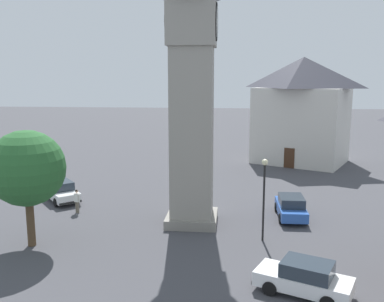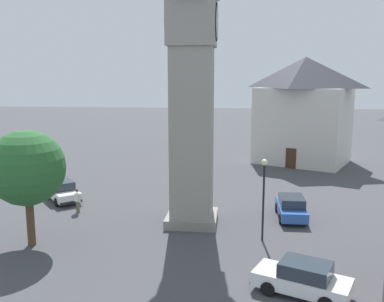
{
  "view_description": "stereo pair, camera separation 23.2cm",
  "coord_description": "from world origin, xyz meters",
  "px_view_note": "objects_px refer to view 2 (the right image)",
  "views": [
    {
      "loc": [
        -26.07,
        -2.46,
        9.45
      ],
      "look_at": [
        0.0,
        0.0,
        4.77
      ],
      "focal_mm": 39.33,
      "sensor_mm": 36.0,
      "label": 1
    },
    {
      "loc": [
        -26.04,
        -2.69,
        9.45
      ],
      "look_at": [
        0.0,
        0.0,
        4.77
      ],
      "focal_mm": 39.33,
      "sensor_mm": 36.0,
      "label": 2
    }
  ],
  "objects_px": {
    "car_silver_kerb": "(291,207)",
    "lamp_post": "(264,187)",
    "car_red_corner": "(303,279)",
    "car_blue_kerb": "(62,191)",
    "building_shop_left": "(304,110)",
    "tree": "(27,168)",
    "clock_tower": "(192,37)",
    "pedestrian": "(77,199)"
  },
  "relations": [
    {
      "from": "car_silver_kerb",
      "to": "lamp_post",
      "type": "height_order",
      "value": "lamp_post"
    },
    {
      "from": "tree",
      "to": "building_shop_left",
      "type": "xyz_separation_m",
      "value": [
        25.34,
        -18.76,
        1.4
      ]
    },
    {
      "from": "car_silver_kerb",
      "to": "car_blue_kerb",
      "type": "bearing_deg",
      "value": 82.24
    },
    {
      "from": "pedestrian",
      "to": "lamp_post",
      "type": "distance_m",
      "value": 13.32
    },
    {
      "from": "car_silver_kerb",
      "to": "lamp_post",
      "type": "xyz_separation_m",
      "value": [
        -4.24,
        2.17,
        2.49
      ]
    },
    {
      "from": "building_shop_left",
      "to": "lamp_post",
      "type": "relative_size",
      "value": 2.46
    },
    {
      "from": "car_silver_kerb",
      "to": "tree",
      "type": "relative_size",
      "value": 0.63
    },
    {
      "from": "car_silver_kerb",
      "to": "building_shop_left",
      "type": "height_order",
      "value": "building_shop_left"
    },
    {
      "from": "lamp_post",
      "to": "car_red_corner",
      "type": "bearing_deg",
      "value": -167.32
    },
    {
      "from": "clock_tower",
      "to": "car_silver_kerb",
      "type": "xyz_separation_m",
      "value": [
        1.64,
        -6.55,
        -10.99
      ]
    },
    {
      "from": "car_silver_kerb",
      "to": "tree",
      "type": "height_order",
      "value": "tree"
    },
    {
      "from": "pedestrian",
      "to": "building_shop_left",
      "type": "distance_m",
      "value": 27.19
    },
    {
      "from": "pedestrian",
      "to": "building_shop_left",
      "type": "relative_size",
      "value": 0.14
    },
    {
      "from": "car_silver_kerb",
      "to": "pedestrian",
      "type": "xyz_separation_m",
      "value": [
        -0.39,
        14.72,
        0.25
      ]
    },
    {
      "from": "clock_tower",
      "to": "lamp_post",
      "type": "bearing_deg",
      "value": -120.71
    },
    {
      "from": "car_silver_kerb",
      "to": "pedestrian",
      "type": "height_order",
      "value": "pedestrian"
    },
    {
      "from": "lamp_post",
      "to": "pedestrian",
      "type": "bearing_deg",
      "value": 72.94
    },
    {
      "from": "car_silver_kerb",
      "to": "car_red_corner",
      "type": "bearing_deg",
      "value": 175.47
    },
    {
      "from": "car_red_corner",
      "to": "pedestrian",
      "type": "xyz_separation_m",
      "value": [
        9.88,
        13.91,
        0.25
      ]
    },
    {
      "from": "clock_tower",
      "to": "car_blue_kerb",
      "type": "height_order",
      "value": "clock_tower"
    },
    {
      "from": "pedestrian",
      "to": "car_red_corner",
      "type": "bearing_deg",
      "value": -125.38
    },
    {
      "from": "car_blue_kerb",
      "to": "car_red_corner",
      "type": "xyz_separation_m",
      "value": [
        -12.58,
        -16.19,
        0.0
      ]
    },
    {
      "from": "clock_tower",
      "to": "lamp_post",
      "type": "distance_m",
      "value": 9.9
    },
    {
      "from": "car_silver_kerb",
      "to": "car_red_corner",
      "type": "height_order",
      "value": "same"
    },
    {
      "from": "tree",
      "to": "building_shop_left",
      "type": "relative_size",
      "value": 0.55
    },
    {
      "from": "car_red_corner",
      "to": "pedestrian",
      "type": "distance_m",
      "value": 17.06
    },
    {
      "from": "building_shop_left",
      "to": "car_blue_kerb",
      "type": "bearing_deg",
      "value": 129.32
    },
    {
      "from": "car_red_corner",
      "to": "tree",
      "type": "height_order",
      "value": "tree"
    },
    {
      "from": "clock_tower",
      "to": "pedestrian",
      "type": "height_order",
      "value": "clock_tower"
    },
    {
      "from": "tree",
      "to": "car_silver_kerb",
      "type": "bearing_deg",
      "value": -67.86
    },
    {
      "from": "pedestrian",
      "to": "tree",
      "type": "bearing_deg",
      "value": 175.15
    },
    {
      "from": "car_blue_kerb",
      "to": "lamp_post",
      "type": "distance_m",
      "value": 16.41
    },
    {
      "from": "pedestrian",
      "to": "tree",
      "type": "relative_size",
      "value": 0.26
    },
    {
      "from": "car_blue_kerb",
      "to": "building_shop_left",
      "type": "distance_m",
      "value": 27.05
    },
    {
      "from": "car_red_corner",
      "to": "building_shop_left",
      "type": "bearing_deg",
      "value": -8.43
    },
    {
      "from": "tree",
      "to": "lamp_post",
      "type": "height_order",
      "value": "tree"
    },
    {
      "from": "car_silver_kerb",
      "to": "building_shop_left",
      "type": "relative_size",
      "value": 0.35
    },
    {
      "from": "car_blue_kerb",
      "to": "building_shop_left",
      "type": "relative_size",
      "value": 0.36
    },
    {
      "from": "car_blue_kerb",
      "to": "car_red_corner",
      "type": "bearing_deg",
      "value": -127.85
    },
    {
      "from": "pedestrian",
      "to": "building_shop_left",
      "type": "xyz_separation_m",
      "value": [
        19.54,
        -18.27,
        4.85
      ]
    },
    {
      "from": "car_silver_kerb",
      "to": "car_red_corner",
      "type": "xyz_separation_m",
      "value": [
        -10.27,
        0.81,
        0.0
      ]
    },
    {
      "from": "car_red_corner",
      "to": "lamp_post",
      "type": "height_order",
      "value": "lamp_post"
    }
  ]
}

